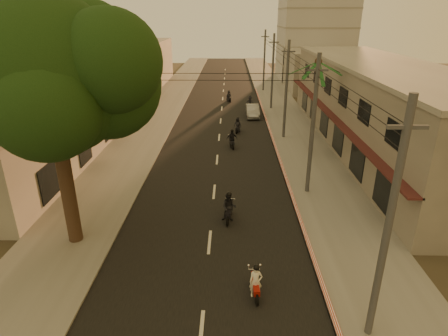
{
  "coord_description": "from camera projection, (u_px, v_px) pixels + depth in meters",
  "views": [
    {
      "loc": [
        1.02,
        -14.6,
        11.04
      ],
      "look_at": [
        0.67,
        7.53,
        1.93
      ],
      "focal_mm": 30.0,
      "sensor_mm": 36.0,
      "label": 1
    }
  ],
  "objects": [
    {
      "name": "curb_stripe",
      "position": [
        278.0,
        155.0,
        31.47
      ],
      "size": [
        0.2,
        60.0,
        0.2
      ],
      "primitive_type": "cube",
      "color": "red",
      "rests_on": "ground"
    },
    {
      "name": "ground",
      "position": [
        207.0,
        266.0,
        17.71
      ],
      "size": [
        160.0,
        160.0,
        0.0
      ],
      "primitive_type": "plane",
      "color": "#383023",
      "rests_on": "ground"
    },
    {
      "name": "filler_left_near",
      "position": [
        114.0,
        88.0,
        48.52
      ],
      "size": [
        8.0,
        14.0,
        4.4
      ],
      "primitive_type": "cube",
      "color": "gray",
      "rests_on": "ground"
    },
    {
      "name": "scooter_far_b",
      "position": [
        250.0,
        102.0,
        47.33
      ],
      "size": [
        1.15,
        1.66,
        1.63
      ],
      "rotation": [
        0.0,
        0.0,
        -0.13
      ],
      "color": "black",
      "rests_on": "ground"
    },
    {
      "name": "shophouse_row",
      "position": [
        377.0,
        105.0,
        32.77
      ],
      "size": [
        8.8,
        34.2,
        7.3
      ],
      "color": "gray",
      "rests_on": "ground"
    },
    {
      "name": "scooter_red",
      "position": [
        256.0,
        282.0,
        15.59
      ],
      "size": [
        0.64,
        1.63,
        1.59
      ],
      "rotation": [
        0.0,
        0.0,
        0.07
      ],
      "color": "black",
      "rests_on": "ground"
    },
    {
      "name": "parked_car",
      "position": [
        253.0,
        111.0,
        43.34
      ],
      "size": [
        1.56,
        4.2,
        1.37
      ],
      "primitive_type": "imported",
      "rotation": [
        0.0,
        0.0,
        0.01
      ],
      "color": "gray",
      "rests_on": "ground"
    },
    {
      "name": "palm_tree",
      "position": [
        318.0,
        67.0,
        29.67
      ],
      "size": [
        5.0,
        5.0,
        8.2
      ],
      "color": "black",
      "rests_on": "ground"
    },
    {
      "name": "utility_poles",
      "position": [
        288.0,
        68.0,
        33.63
      ],
      "size": [
        1.2,
        48.26,
        9.0
      ],
      "color": "#38383A",
      "rests_on": "ground"
    },
    {
      "name": "scooter_far_a",
      "position": [
        238.0,
        125.0,
        37.48
      ],
      "size": [
        0.94,
        1.63,
        1.61
      ],
      "rotation": [
        0.0,
        0.0,
        -0.21
      ],
      "color": "black",
      "rests_on": "ground"
    },
    {
      "name": "scooter_mid_a",
      "position": [
        229.0,
        208.0,
        21.32
      ],
      "size": [
        1.01,
        1.87,
        1.85
      ],
      "rotation": [
        0.0,
        0.0,
        -0.13
      ],
      "color": "black",
      "rests_on": "ground"
    },
    {
      "name": "filler_left_far",
      "position": [
        143.0,
        61.0,
        64.67
      ],
      "size": [
        8.0,
        14.0,
        7.0
      ],
      "primitive_type": "cube",
      "color": "gray",
      "rests_on": "ground"
    },
    {
      "name": "broadleaf_tree",
      "position": [
        58.0,
        77.0,
        16.57
      ],
      "size": [
        9.6,
        8.7,
        12.1
      ],
      "color": "black",
      "rests_on": "ground"
    },
    {
      "name": "scooter_mid_b",
      "position": [
        232.0,
        139.0,
        33.1
      ],
      "size": [
        1.11,
        1.78,
        1.76
      ],
      "rotation": [
        0.0,
        0.0,
        0.17
      ],
      "color": "black",
      "rests_on": "ground"
    },
    {
      "name": "road",
      "position": [
        219.0,
        137.0,
        36.2
      ],
      "size": [
        10.0,
        140.0,
        0.02
      ],
      "primitive_type": "cube",
      "color": "black",
      "rests_on": "ground"
    },
    {
      "name": "sidewalk_left",
      "position": [
        142.0,
        136.0,
        36.29
      ],
      "size": [
        5.0,
        140.0,
        0.12
      ],
      "primitive_type": "cube",
      "color": "slate",
      "rests_on": "ground"
    },
    {
      "name": "scooter_far_c",
      "position": [
        229.0,
        97.0,
        50.65
      ],
      "size": [
        1.03,
        1.55,
        1.58
      ],
      "rotation": [
        0.0,
        0.0,
        0.34
      ],
      "color": "black",
      "rests_on": "ground"
    },
    {
      "name": "sidewalk_right",
      "position": [
        297.0,
        137.0,
        36.08
      ],
      "size": [
        5.0,
        140.0,
        0.12
      ],
      "primitive_type": "cube",
      "color": "slate",
      "rests_on": "ground"
    },
    {
      "name": "left_building",
      "position": [
        42.0,
        128.0,
        29.88
      ],
      "size": [
        8.2,
        24.2,
        5.2
      ],
      "color": "gray",
      "rests_on": "ground"
    },
    {
      "name": "filler_right",
      "position": [
        314.0,
        70.0,
        57.98
      ],
      "size": [
        8.0,
        14.0,
        6.0
      ],
      "primitive_type": "cube",
      "color": "gray",
      "rests_on": "ground"
    }
  ]
}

